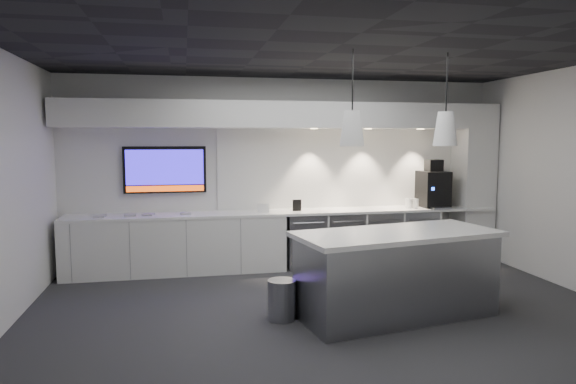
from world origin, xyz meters
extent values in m
plane|color=#2F2F32|center=(0.00, 0.00, 0.00)|extent=(7.00, 7.00, 0.00)
plane|color=black|center=(0.00, 0.00, 3.00)|extent=(7.00, 7.00, 0.00)
plane|color=white|center=(0.00, 2.50, 1.50)|extent=(7.00, 0.00, 7.00)
plane|color=white|center=(0.00, -2.50, 1.50)|extent=(7.00, 0.00, 7.00)
cube|color=white|center=(0.00, 2.17, 0.88)|extent=(6.80, 0.65, 0.04)
cube|color=white|center=(-1.75, 2.17, 0.43)|extent=(3.30, 0.63, 0.86)
cube|color=gray|center=(0.25, 2.17, 0.42)|extent=(0.60, 0.61, 0.85)
cube|color=gray|center=(0.88, 2.17, 0.42)|extent=(0.60, 0.61, 0.85)
cube|color=gray|center=(1.51, 2.17, 0.42)|extent=(0.60, 0.61, 0.85)
cube|color=gray|center=(2.14, 2.17, 0.42)|extent=(0.60, 0.61, 0.85)
cube|color=white|center=(1.20, 2.48, 1.55)|extent=(4.60, 0.03, 1.30)
cube|color=white|center=(0.00, 2.20, 2.40)|extent=(6.90, 0.60, 0.40)
cube|color=white|center=(3.20, 2.20, 1.30)|extent=(0.55, 0.55, 2.60)
cube|color=black|center=(-1.90, 2.45, 1.56)|extent=(1.25, 0.06, 0.72)
cube|color=#2314C3|center=(-1.90, 2.42, 1.60)|extent=(1.17, 0.00, 0.54)
cube|color=#E94B0D|center=(-1.90, 2.42, 1.27)|extent=(1.17, 0.00, 0.09)
cube|color=gray|center=(0.75, -0.29, 0.47)|extent=(2.35, 1.28, 0.93)
cube|color=white|center=(0.75, -0.29, 0.96)|extent=(2.47, 1.41, 0.06)
cylinder|color=gray|center=(-0.56, -0.15, 0.23)|extent=(0.35, 0.35, 0.45)
cube|color=black|center=(2.47, 2.20, 1.20)|extent=(0.44, 0.49, 0.60)
cube|color=black|center=(2.47, 2.20, 1.59)|extent=(0.24, 0.24, 0.19)
cube|color=gray|center=(2.47, 1.94, 0.92)|extent=(0.33, 0.21, 0.03)
cube|color=black|center=(0.13, 2.16, 0.99)|extent=(0.14, 0.03, 0.18)
cube|color=white|center=(-0.42, 2.08, 0.97)|extent=(0.18, 0.03, 0.14)
cube|color=#A9A9A9|center=(-2.83, 2.11, 0.91)|extent=(0.17, 0.17, 0.02)
cube|color=#A9A9A9|center=(-2.41, 2.14, 0.91)|extent=(0.18, 0.18, 0.02)
cube|color=#A9A9A9|center=(-2.15, 2.15, 0.91)|extent=(0.19, 0.19, 0.02)
cube|color=#A9A9A9|center=(-1.60, 2.15, 0.91)|extent=(0.17, 0.17, 0.02)
cone|color=white|center=(0.20, -0.29, 2.15)|extent=(0.27, 0.27, 0.39)
cylinder|color=black|center=(0.20, -0.29, 2.69)|extent=(0.02, 0.02, 0.70)
cone|color=white|center=(1.31, -0.29, 2.15)|extent=(0.27, 0.27, 0.39)
cylinder|color=black|center=(1.31, -0.29, 2.69)|extent=(0.02, 0.02, 0.70)
camera|label=1|loc=(-1.61, -5.69, 2.05)|focal=32.00mm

